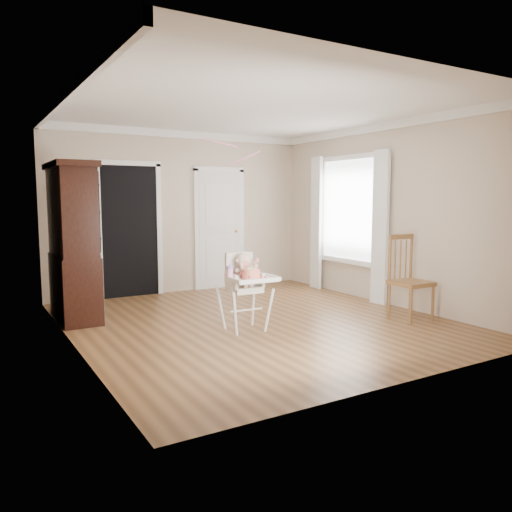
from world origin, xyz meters
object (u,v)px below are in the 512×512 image
high_chair (245,282)px  dining_chair (409,280)px  china_cabinet (73,242)px  sippy_cup (230,272)px  cake (251,274)px

high_chair → dining_chair: 2.22m
high_chair → china_cabinet: size_ratio=0.47×
sippy_cup → dining_chair: bearing=-12.5°
high_chair → dining_chair: bearing=-12.7°
sippy_cup → dining_chair: 2.44m
china_cabinet → sippy_cup: bearing=-50.6°
high_chair → dining_chair: size_ratio=0.86×
high_chair → sippy_cup: bearing=-160.2°
china_cabinet → dining_chair: china_cabinet is taller
sippy_cup → dining_chair: (2.37, -0.53, -0.22)m
china_cabinet → dining_chair: bearing=-30.6°
cake → china_cabinet: (-1.59, 1.86, 0.30)m
cake → dining_chair: 2.22m
cake → china_cabinet: bearing=130.6°
sippy_cup → china_cabinet: (-1.40, 1.70, 0.28)m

